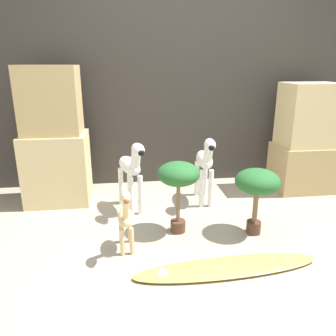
# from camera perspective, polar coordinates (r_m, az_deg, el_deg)

# --- Properties ---
(ground_plane) EXTENTS (14.00, 14.00, 0.00)m
(ground_plane) POSITION_cam_1_polar(r_m,az_deg,el_deg) (2.69, 7.39, -13.37)
(ground_plane) COLOR #9E937F
(wall_back) EXTENTS (6.40, 0.08, 2.20)m
(wall_back) POSITION_cam_1_polar(r_m,az_deg,el_deg) (3.89, 1.98, 13.53)
(wall_back) COLOR #38332D
(wall_back) RESTS_ON ground_plane
(rock_pillar_left) EXTENTS (0.63, 0.49, 1.37)m
(rock_pillar_left) POSITION_cam_1_polar(r_m,az_deg,el_deg) (3.48, -19.13, 4.42)
(rock_pillar_left) COLOR #DBC184
(rock_pillar_left) RESTS_ON ground_plane
(rock_pillar_right) EXTENTS (0.63, 0.49, 1.19)m
(rock_pillar_right) POSITION_cam_1_polar(r_m,az_deg,el_deg) (3.95, 22.81, 4.37)
(rock_pillar_right) COLOR tan
(rock_pillar_right) RESTS_ON ground_plane
(zebra_right) EXTENTS (0.18, 0.58, 0.72)m
(zebra_right) POSITION_cam_1_polar(r_m,az_deg,el_deg) (3.31, 6.48, 1.02)
(zebra_right) COLOR white
(zebra_right) RESTS_ON ground_plane
(zebra_left) EXTENTS (0.30, 0.57, 0.72)m
(zebra_left) POSITION_cam_1_polar(r_m,az_deg,el_deg) (3.12, -6.41, -0.06)
(zebra_left) COLOR white
(zebra_left) RESTS_ON ground_plane
(giraffe_figurine) EXTENTS (0.13, 0.39, 0.55)m
(giraffe_figurine) POSITION_cam_1_polar(r_m,az_deg,el_deg) (2.50, -7.39, -8.49)
(giraffe_figurine) COLOR #E0C184
(giraffe_figurine) RESTS_ON ground_plane
(potted_palm_front) EXTENTS (0.35, 0.35, 0.62)m
(potted_palm_front) POSITION_cam_1_polar(r_m,az_deg,el_deg) (2.68, 1.84, -1.68)
(potted_palm_front) COLOR #513323
(potted_palm_front) RESTS_ON ground_plane
(potted_palm_back) EXTENTS (0.37, 0.37, 0.57)m
(potted_palm_back) POSITION_cam_1_polar(r_m,az_deg,el_deg) (2.77, 15.29, -2.76)
(potted_palm_back) COLOR #513323
(potted_palm_back) RESTS_ON ground_plane
(surfboard) EXTENTS (1.35, 0.33, 0.08)m
(surfboard) POSITION_cam_1_polar(r_m,az_deg,el_deg) (2.43, 10.08, -16.67)
(surfboard) COLOR gold
(surfboard) RESTS_ON ground_plane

